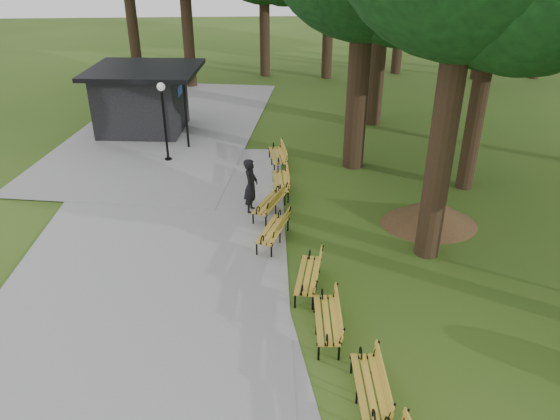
{
  "coord_description": "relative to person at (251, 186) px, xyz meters",
  "views": [
    {
      "loc": [
        -1.02,
        -10.59,
        8.37
      ],
      "look_at": [
        -0.21,
        3.27,
        1.1
      ],
      "focal_mm": 34.69,
      "sensor_mm": 36.0,
      "label": 1
    }
  ],
  "objects": [
    {
      "name": "bench_5",
      "position": [
        0.59,
        -0.28,
        -0.49
      ],
      "size": [
        1.39,
        1.99,
        0.88
      ],
      "primitive_type": null,
      "rotation": [
        0.0,
        0.0,
        -2.01
      ],
      "color": "gold",
      "rests_on": "ground"
    },
    {
      "name": "bench_2",
      "position": [
        1.65,
        -6.25,
        -0.49
      ],
      "size": [
        0.76,
        1.94,
        0.88
      ],
      "primitive_type": null,
      "rotation": [
        0.0,
        0.0,
        -1.64
      ],
      "color": "gold",
      "rests_on": "ground"
    },
    {
      "name": "ground",
      "position": [
        1.04,
        -5.33,
        -0.93
      ],
      "size": [
        100.0,
        100.0,
        0.0
      ],
      "primitive_type": "plane",
      "color": "#304F16",
      "rests_on": "ground"
    },
    {
      "name": "bench_6",
      "position": [
        1.05,
        1.39,
        -0.49
      ],
      "size": [
        0.66,
        1.91,
        0.88
      ],
      "primitive_type": null,
      "rotation": [
        0.0,
        0.0,
        -1.58
      ],
      "color": "gold",
      "rests_on": "ground"
    },
    {
      "name": "kiosk",
      "position": [
        -4.85,
        8.32,
        0.55
      ],
      "size": [
        5.14,
        4.59,
        2.96
      ],
      "primitive_type": null,
      "rotation": [
        0.0,
        0.0,
        -0.11
      ],
      "color": "black",
      "rests_on": "ground"
    },
    {
      "name": "bench_7",
      "position": [
        1.06,
        3.82,
        -0.49
      ],
      "size": [
        0.77,
        1.94,
        0.88
      ],
      "primitive_type": null,
      "rotation": [
        0.0,
        0.0,
        -1.5
      ],
      "color": "gold",
      "rests_on": "ground"
    },
    {
      "name": "bench_1",
      "position": [
        2.2,
        -8.32,
        -0.49
      ],
      "size": [
        0.73,
        1.93,
        0.88
      ],
      "primitive_type": null,
      "rotation": [
        0.0,
        0.0,
        -1.62
      ],
      "color": "gold",
      "rests_on": "ground"
    },
    {
      "name": "lamp_post",
      "position": [
        -3.31,
        4.62,
        1.35
      ],
      "size": [
        0.32,
        0.32,
        3.18
      ],
      "color": "black",
      "rests_on": "ground"
    },
    {
      "name": "path",
      "position": [
        -2.96,
        -2.33,
        -0.9
      ],
      "size": [
        12.0,
        38.0,
        0.06
      ],
      "primitive_type": "cube",
      "color": "gray",
      "rests_on": "ground"
    },
    {
      "name": "dirt_mound",
      "position": [
        5.63,
        -1.18,
        -0.49
      ],
      "size": [
        2.56,
        2.56,
        0.87
      ],
      "primitive_type": "cone",
      "color": "#47301C",
      "rests_on": "ground"
    },
    {
      "name": "person",
      "position": [
        0.0,
        0.0,
        0.0
      ],
      "size": [
        0.59,
        0.76,
        1.86
      ],
      "primitive_type": "imported",
      "rotation": [
        0.0,
        0.0,
        1.34
      ],
      "color": "black",
      "rests_on": "ground"
    },
    {
      "name": "bench_3",
      "position": [
        1.41,
        -4.45,
        -0.49
      ],
      "size": [
        1.04,
        1.99,
        0.88
      ],
      "primitive_type": null,
      "rotation": [
        0.0,
        0.0,
        -1.79
      ],
      "color": "gold",
      "rests_on": "ground"
    },
    {
      "name": "bench_4",
      "position": [
        0.62,
        -2.06,
        -0.49
      ],
      "size": [
        1.27,
        2.0,
        0.88
      ],
      "primitive_type": null,
      "rotation": [
        0.0,
        0.0,
        -1.93
      ],
      "color": "gold",
      "rests_on": "ground"
    }
  ]
}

